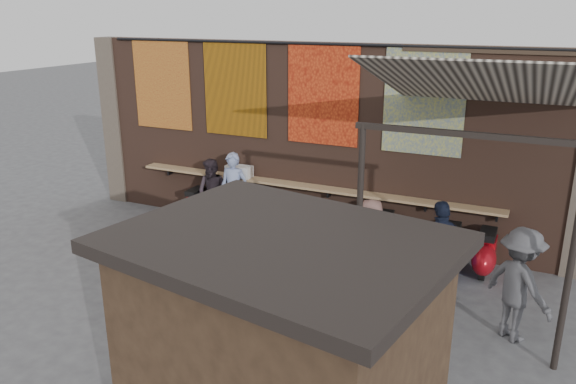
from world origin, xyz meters
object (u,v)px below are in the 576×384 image
(scooter_stool_3, at_px, (269,218))
(scooter_stool_4, at_px, (295,222))
(shopper_grey, at_px, (519,285))
(shopper_tan, at_px, (370,243))
(shelf_box, at_px, (239,171))
(diner_right, at_px, (213,193))
(diner_left, at_px, (234,192))
(market_stall, at_px, (282,383))
(scooter_stool_0, at_px, (195,206))
(scooter_stool_10, at_px, (485,253))
(scooter_stool_5, at_px, (322,228))
(shopper_navy, at_px, (440,250))
(scooter_stool_8, at_px, (416,244))
(scooter_stool_2, at_px, (243,216))
(scooter_stool_6, at_px, (349,232))
(scooter_stool_9, at_px, (449,248))
(scooter_stool_7, at_px, (381,235))
(scooter_stool_1, at_px, (217,209))

(scooter_stool_3, distance_m, scooter_stool_4, 0.59)
(shopper_grey, bearing_deg, shopper_tan, 21.60)
(shelf_box, height_order, diner_right, diner_right)
(diner_left, distance_m, market_stall, 7.26)
(scooter_stool_0, distance_m, scooter_stool_10, 6.28)
(scooter_stool_4, distance_m, shopper_grey, 4.89)
(scooter_stool_5, xyz_separation_m, shopper_navy, (2.56, -1.26, 0.49))
(scooter_stool_5, xyz_separation_m, diner_left, (-2.06, 0.00, 0.50))
(scooter_stool_4, height_order, shopper_grey, shopper_grey)
(scooter_stool_0, height_order, market_stall, market_stall)
(scooter_stool_10, bearing_deg, diner_right, -179.94)
(scooter_stool_8, bearing_deg, market_stall, -89.55)
(scooter_stool_2, height_order, scooter_stool_8, scooter_stool_2)
(scooter_stool_10, distance_m, diner_left, 5.26)
(shelf_box, height_order, shopper_grey, shopper_grey)
(scooter_stool_6, distance_m, scooter_stool_10, 2.59)
(diner_left, distance_m, shopper_navy, 4.78)
(scooter_stool_8, bearing_deg, shopper_navy, -63.22)
(diner_left, distance_m, shopper_tan, 3.68)
(scooter_stool_0, relative_size, market_stall, 0.30)
(scooter_stool_6, distance_m, scooter_stool_8, 1.32)
(scooter_stool_4, xyz_separation_m, shopper_grey, (4.42, -2.03, 0.46))
(scooter_stool_8, distance_m, scooter_stool_9, 0.64)
(diner_left, height_order, shopper_grey, diner_left)
(scooter_stool_7, xyz_separation_m, shopper_navy, (1.32, -1.26, 0.43))
(scooter_stool_10, height_order, shopper_tan, shopper_tan)
(scooter_stool_10, bearing_deg, scooter_stool_7, -179.85)
(diner_left, relative_size, shopper_tan, 1.10)
(shopper_tan, bearing_deg, scooter_stool_3, 139.33)
(scooter_stool_6, bearing_deg, scooter_stool_0, 179.15)
(scooter_stool_10, relative_size, market_stall, 0.32)
(scooter_stool_2, distance_m, scooter_stool_4, 1.21)
(shopper_grey, bearing_deg, diner_right, 21.12)
(scooter_stool_4, xyz_separation_m, diner_right, (-1.98, -0.00, 0.37))
(diner_left, height_order, shopper_tan, diner_left)
(scooter_stool_0, xyz_separation_m, diner_right, (0.51, -0.02, 0.38))
(scooter_stool_0, distance_m, scooter_stool_1, 0.58)
(scooter_stool_2, bearing_deg, shopper_tan, -21.07)
(scooter_stool_5, distance_m, scooter_stool_10, 3.18)
(scooter_stool_10, bearing_deg, shopper_navy, -116.15)
(scooter_stool_1, bearing_deg, shopper_navy, -14.30)
(shopper_grey, bearing_deg, scooter_stool_3, 17.05)
(scooter_stool_1, height_order, scooter_stool_4, scooter_stool_4)
(scooter_stool_4, height_order, diner_right, diner_right)
(scooter_stool_1, height_order, shopper_grey, shopper_grey)
(scooter_stool_8, relative_size, diner_left, 0.43)
(scooter_stool_7, bearing_deg, scooter_stool_8, 1.68)
(scooter_stool_9, distance_m, diner_left, 4.62)
(diner_left, distance_m, diner_right, 0.54)
(shelf_box, relative_size, scooter_stool_5, 0.75)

